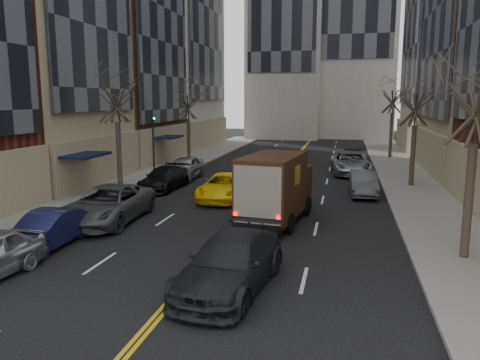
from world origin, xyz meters
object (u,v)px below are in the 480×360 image
object	(u,v)px
ups_truck	(276,188)
pedestrian	(272,193)
taxi	(225,187)
observer_sedan	(231,263)

from	to	relation	value
ups_truck	pedestrian	xyz separation A→B (m)	(-0.58, 2.50, -0.74)
ups_truck	taxi	bearing A→B (deg)	136.70
taxi	observer_sedan	bearing A→B (deg)	-75.66
ups_truck	observer_sedan	size ratio (longest dim) A/B	1.06
observer_sedan	taxi	world-z (taller)	observer_sedan
observer_sedan	taxi	bearing A→B (deg)	112.10
ups_truck	observer_sedan	world-z (taller)	ups_truck
observer_sedan	taxi	size ratio (longest dim) A/B	1.09
ups_truck	taxi	world-z (taller)	ups_truck
taxi	pedestrian	world-z (taller)	pedestrian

